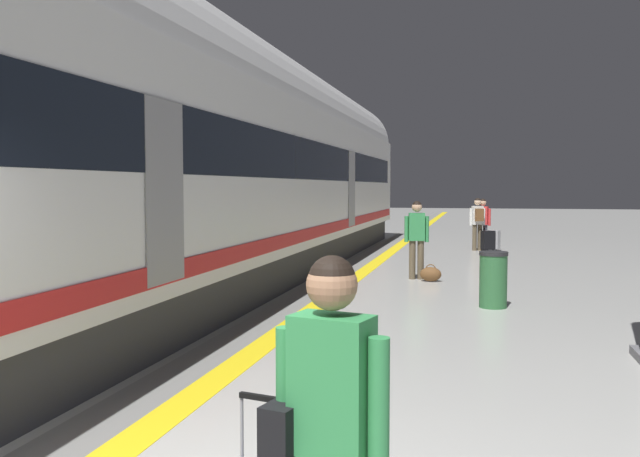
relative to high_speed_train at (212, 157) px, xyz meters
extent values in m
cube|color=yellow|center=(2.23, 1.08, -2.50)|extent=(0.36, 80.00, 0.01)
cube|color=slate|center=(1.84, 1.08, -2.50)|extent=(0.74, 80.00, 0.01)
cube|color=#38383D|center=(0.00, -0.50, -2.15)|extent=(2.67, 28.43, 0.70)
cube|color=white|center=(0.00, -0.50, -0.35)|extent=(2.90, 29.62, 2.90)
cylinder|color=white|center=(0.00, -0.50, 1.05)|extent=(2.84, 29.02, 2.84)
cube|color=black|center=(0.00, -0.50, 0.00)|extent=(2.93, 27.84, 0.80)
cube|color=red|center=(0.00, -0.50, -1.50)|extent=(2.94, 29.02, 0.24)
cone|color=white|center=(0.00, 15.61, -0.60)|extent=(2.75, 2.60, 2.75)
cube|color=gray|center=(1.46, -4.94, -0.60)|extent=(0.02, 0.90, 2.00)
cube|color=gray|center=(1.46, 6.17, -0.60)|extent=(0.02, 0.90, 2.00)
cube|color=#338C4C|center=(4.21, -9.03, -1.38)|extent=(0.37, 0.27, 0.59)
cylinder|color=#338C4C|center=(4.42, -9.09, -1.43)|extent=(0.09, 0.09, 0.55)
cylinder|color=#338C4C|center=(4.00, -8.99, -1.43)|extent=(0.09, 0.09, 0.55)
sphere|color=#A37556|center=(4.21, -9.03, -0.96)|extent=(0.22, 0.22, 0.22)
sphere|color=black|center=(4.21, -9.03, -0.93)|extent=(0.20, 0.20, 0.20)
cube|color=black|center=(4.02, -9.01, -1.58)|extent=(0.20, 0.30, 0.22)
cylinder|color=gray|center=(3.98, -8.97, -1.67)|extent=(0.02, 0.02, 0.38)
cylinder|color=gray|center=(3.78, -8.92, -1.67)|extent=(0.02, 0.02, 0.38)
cube|color=black|center=(3.88, -8.95, -1.48)|extent=(0.22, 0.07, 0.02)
cylinder|color=brown|center=(3.44, 2.59, -2.09)|extent=(0.14, 0.14, 0.82)
cylinder|color=brown|center=(3.61, 2.62, -2.09)|extent=(0.14, 0.14, 0.82)
cube|color=#338C4C|center=(3.52, 2.60, -1.39)|extent=(0.36, 0.25, 0.58)
cylinder|color=#338C4C|center=(3.31, 2.57, -1.44)|extent=(0.09, 0.09, 0.55)
cylinder|color=#338C4C|center=(3.73, 2.65, -1.44)|extent=(0.09, 0.09, 0.55)
sphere|color=tan|center=(3.52, 2.60, -0.97)|extent=(0.21, 0.21, 0.21)
sphere|color=black|center=(3.52, 2.60, -0.95)|extent=(0.20, 0.20, 0.20)
ellipsoid|color=brown|center=(3.84, 2.31, -2.35)|extent=(0.44, 0.26, 0.30)
torus|color=brown|center=(3.84, 2.31, -2.25)|extent=(0.22, 0.02, 0.22)
cylinder|color=brown|center=(4.67, 9.48, -2.10)|extent=(0.13, 0.13, 0.80)
cylinder|color=brown|center=(4.83, 9.55, -2.10)|extent=(0.13, 0.13, 0.80)
cube|color=silver|center=(4.75, 9.52, -1.42)|extent=(0.37, 0.30, 0.57)
cylinder|color=silver|center=(4.56, 9.45, -1.47)|extent=(0.09, 0.09, 0.53)
cylinder|color=silver|center=(4.94, 9.60, -1.47)|extent=(0.09, 0.09, 0.53)
sphere|color=beige|center=(4.75, 9.52, -1.01)|extent=(0.21, 0.21, 0.21)
sphere|color=black|center=(4.75, 9.52, -0.99)|extent=(0.19, 0.19, 0.19)
cube|color=brown|center=(4.81, 9.38, -1.40)|extent=(0.28, 0.22, 0.38)
cube|color=black|center=(5.07, 9.35, -2.16)|extent=(0.44, 0.39, 0.56)
cube|color=black|center=(5.01, 9.45, -2.23)|extent=(0.27, 0.18, 0.31)
cylinder|color=black|center=(4.99, 9.22, -2.47)|extent=(0.05, 0.06, 0.06)
cylinder|color=black|center=(5.23, 9.37, -2.47)|extent=(0.05, 0.06, 0.06)
cylinder|color=#383842|center=(4.83, 9.76, -2.11)|extent=(0.13, 0.13, 0.79)
cylinder|color=#383842|center=(4.99, 9.72, -2.11)|extent=(0.13, 0.13, 0.79)
cube|color=red|center=(4.91, 9.74, -1.44)|extent=(0.35, 0.26, 0.56)
cylinder|color=red|center=(4.71, 9.80, -1.48)|extent=(0.08, 0.08, 0.52)
cylinder|color=red|center=(5.11, 9.70, -1.48)|extent=(0.08, 0.08, 0.52)
sphere|color=tan|center=(4.91, 9.74, -1.03)|extent=(0.21, 0.21, 0.21)
sphere|color=black|center=(4.91, 9.74, -1.01)|extent=(0.19, 0.19, 0.19)
cube|color=#9E9EA3|center=(5.23, 9.55, -2.16)|extent=(0.44, 0.36, 0.57)
cube|color=#9E9EA3|center=(5.28, 9.66, -2.23)|extent=(0.29, 0.14, 0.31)
cylinder|color=black|center=(5.07, 9.55, -2.47)|extent=(0.04, 0.06, 0.06)
cylinder|color=black|center=(5.33, 9.43, -2.47)|extent=(0.04, 0.06, 0.06)
cylinder|color=#2D6638|center=(5.04, -0.52, -2.08)|extent=(0.44, 0.44, 0.85)
cylinder|color=#262628|center=(5.04, -0.52, -1.62)|extent=(0.46, 0.46, 0.06)
camera|label=1|loc=(4.81, -11.77, -0.55)|focal=38.12mm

